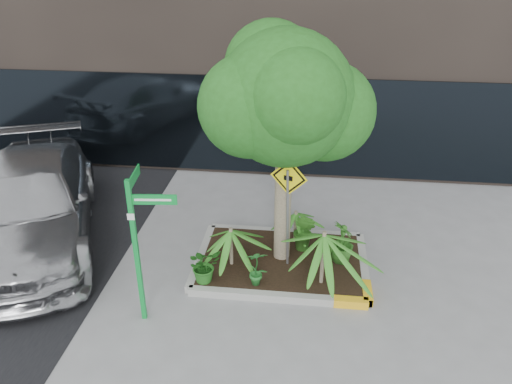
# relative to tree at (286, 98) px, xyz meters

# --- Properties ---
(ground) EXTENTS (80.00, 80.00, 0.00)m
(ground) POSITION_rel_tree_xyz_m (-0.19, -0.42, -3.34)
(ground) COLOR gray
(ground) RESTS_ON ground
(planter) EXTENTS (3.35, 2.36, 0.15)m
(planter) POSITION_rel_tree_xyz_m (0.04, -0.15, -3.24)
(planter) COLOR #9E9E99
(planter) RESTS_ON ground
(tree) EXTENTS (3.05, 2.70, 4.57)m
(tree) POSITION_rel_tree_xyz_m (0.00, 0.00, 0.00)
(tree) COLOR gray
(tree) RESTS_ON ground
(palm_front) EXTENTS (1.21, 1.21, 1.34)m
(palm_front) POSITION_rel_tree_xyz_m (0.78, -0.79, -2.19)
(palm_front) COLOR gray
(palm_front) RESTS_ON ground
(palm_left) EXTENTS (0.89, 0.89, 0.99)m
(palm_left) POSITION_rel_tree_xyz_m (-0.94, -0.40, -2.45)
(palm_left) COLOR gray
(palm_left) RESTS_ON ground
(palm_back) EXTENTS (0.80, 0.80, 0.89)m
(palm_back) POSITION_rel_tree_xyz_m (0.24, 0.55, -2.53)
(palm_back) COLOR gray
(palm_back) RESTS_ON ground
(parked_car) EXTENTS (4.40, 6.28, 1.69)m
(parked_car) POSITION_rel_tree_xyz_m (-5.22, 0.25, -2.50)
(parked_car) COLOR #A4A4A9
(parked_car) RESTS_ON ground
(shrub_a) EXTENTS (0.84, 0.84, 0.66)m
(shrub_a) POSITION_rel_tree_xyz_m (-1.34, -0.97, -2.86)
(shrub_a) COLOR #205D1A
(shrub_a) RESTS_ON planter
(shrub_b) EXTENTS (0.57, 0.57, 0.82)m
(shrub_b) POSITION_rel_tree_xyz_m (1.16, -0.05, -2.78)
(shrub_b) COLOR #29611D
(shrub_b) RESTS_ON planter
(shrub_c) EXTENTS (0.46, 0.46, 0.74)m
(shrub_c) POSITION_rel_tree_xyz_m (-0.39, -0.97, -2.82)
(shrub_c) COLOR #206A26
(shrub_c) RESTS_ON planter
(shrub_d) EXTENTS (0.65, 0.65, 0.84)m
(shrub_d) POSITION_rel_tree_xyz_m (0.43, 0.25, -2.77)
(shrub_d) COLOR #2F6B1F
(shrub_d) RESTS_ON planter
(street_sign_post) EXTENTS (0.79, 0.76, 2.60)m
(street_sign_post) POSITION_rel_tree_xyz_m (-2.15, -1.87, -1.73)
(street_sign_post) COLOR #0EA03A
(street_sign_post) RESTS_ON ground
(cattle_sign) EXTENTS (0.66, 0.23, 2.23)m
(cattle_sign) POSITION_rel_tree_xyz_m (0.11, -0.36, -1.68)
(cattle_sign) COLOR slate
(cattle_sign) RESTS_ON ground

